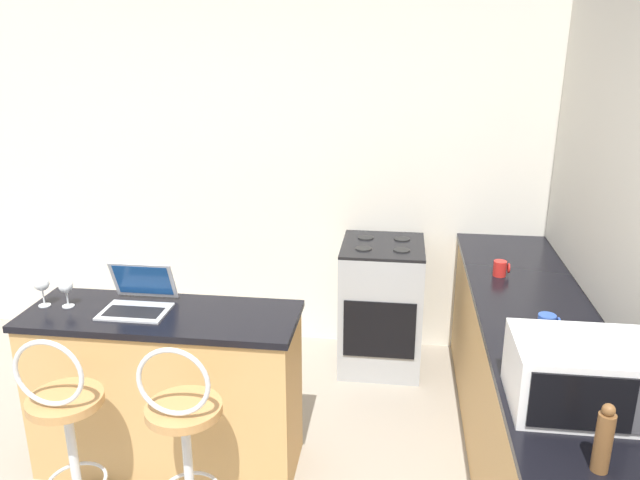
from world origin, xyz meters
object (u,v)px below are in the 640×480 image
(bar_stool_near, at_px, (69,439))
(mug_blue, at_px, (547,323))
(pepper_mill, at_px, (604,439))
(wine_glass_tall, at_px, (42,284))
(mug_red, at_px, (500,268))
(microwave, at_px, (581,376))
(bar_stool_far, at_px, (185,448))
(laptop, at_px, (139,298))
(wine_glass_short, at_px, (66,287))
(stove_range, at_px, (381,305))

(bar_stool_near, bearing_deg, mug_blue, 13.99)
(pepper_mill, bearing_deg, wine_glass_tall, 158.47)
(mug_red, bearing_deg, microwave, -86.09)
(pepper_mill, bearing_deg, bar_stool_far, 163.50)
(bar_stool_near, distance_m, laptop, 0.74)
(bar_stool_far, xyz_separation_m, microwave, (1.60, -0.10, 0.55))
(microwave, distance_m, wine_glass_tall, 2.59)
(bar_stool_near, bearing_deg, wine_glass_short, 113.55)
(bar_stool_far, relative_size, pepper_mill, 4.17)
(stove_range, bearing_deg, bar_stool_near, -127.84)
(laptop, height_order, wine_glass_tall, laptop)
(wine_glass_tall, distance_m, mug_blue, 2.54)
(wine_glass_tall, relative_size, mug_blue, 1.62)
(wine_glass_short, bearing_deg, stove_range, 37.80)
(mug_red, bearing_deg, laptop, -159.74)
(bar_stool_near, height_order, mug_blue, bar_stool_near)
(mug_red, bearing_deg, mug_blue, -80.85)
(mug_red, bearing_deg, wine_glass_short, -162.12)
(laptop, xyz_separation_m, mug_blue, (2.03, -0.01, -0.01))
(laptop, distance_m, microwave, 2.11)
(pepper_mill, height_order, mug_blue, pepper_mill)
(laptop, relative_size, mug_red, 3.59)
(bar_stool_far, distance_m, wine_glass_tall, 1.17)
(microwave, xyz_separation_m, mug_blue, (0.02, 0.64, -0.09))
(wine_glass_tall, height_order, mug_blue, wine_glass_tall)
(microwave, height_order, stove_range, microwave)
(bar_stool_far, height_order, pepper_mill, pepper_mill)
(bar_stool_near, relative_size, microwave, 2.03)
(bar_stool_near, distance_m, pepper_mill, 2.25)
(microwave, height_order, mug_red, microwave)
(wine_glass_tall, bearing_deg, bar_stool_far, -29.48)
(bar_stool_near, height_order, wine_glass_tall, wine_glass_tall)
(laptop, relative_size, microwave, 0.67)
(laptop, height_order, microwave, microwave)
(microwave, xyz_separation_m, wine_glass_short, (-2.39, 0.62, -0.02))
(bar_stool_far, distance_m, wine_glass_short, 1.08)
(mug_red, relative_size, pepper_mill, 0.38)
(bar_stool_far, height_order, microwave, microwave)
(mug_red, distance_m, mug_blue, 0.73)
(pepper_mill, height_order, wine_glass_tall, pepper_mill)
(stove_range, bearing_deg, wine_glass_tall, -144.14)
(bar_stool_far, height_order, laptop, laptop)
(laptop, relative_size, stove_range, 0.37)
(bar_stool_far, relative_size, microwave, 2.03)
(bar_stool_near, relative_size, wine_glass_short, 6.80)
(mug_red, xyz_separation_m, wine_glass_short, (-2.29, -0.74, 0.06))
(pepper_mill, relative_size, mug_blue, 2.42)
(bar_stool_near, distance_m, bar_stool_far, 0.56)
(laptop, bearing_deg, bar_stool_far, -53.64)
(pepper_mill, bearing_deg, bar_stool_near, 167.64)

